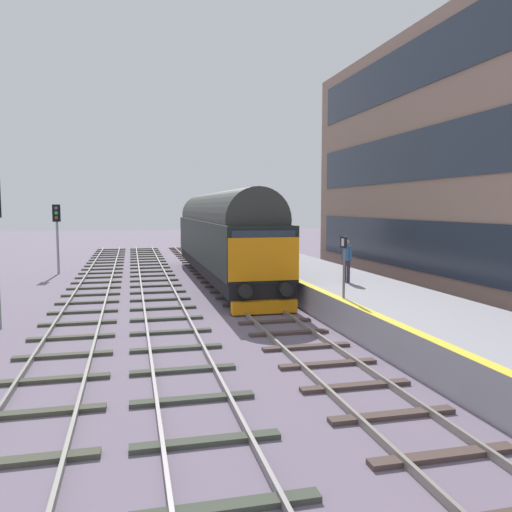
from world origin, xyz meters
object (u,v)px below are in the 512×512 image
Objects in this scene: platform_number_sign at (344,258)px; waiting_passenger at (347,257)px; signal_post_mid at (57,229)px; diesel_locomotive at (222,234)px.

waiting_passenger is at bearing 65.06° from platform_number_sign.
signal_post_mid reaches higher than platform_number_sign.
diesel_locomotive is 11.88m from platform_number_sign.
signal_post_mid is 2.06× the size of platform_number_sign.
platform_number_sign reaches higher than waiting_passenger.
signal_post_mid is at bearing 150.62° from diesel_locomotive.
diesel_locomotive is 9.08m from waiting_passenger.
diesel_locomotive reaches higher than platform_number_sign.
diesel_locomotive is 4.49× the size of signal_post_mid.
signal_post_mid is at bearing 21.36° from waiting_passenger.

